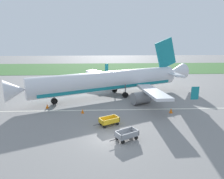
# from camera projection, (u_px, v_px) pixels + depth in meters

# --- Properties ---
(ground_plane) EXTENTS (220.00, 220.00, 0.00)m
(ground_plane) POSITION_uv_depth(u_px,v_px,m) (110.00, 139.00, 24.25)
(ground_plane) COLOR gray
(grass_strip) EXTENTS (220.00, 28.00, 0.06)m
(grass_strip) POSITION_uv_depth(u_px,v_px,m) (104.00, 68.00, 78.39)
(grass_strip) COLOR #3D7033
(grass_strip) RESTS_ON ground
(apron_stripe) EXTENTS (120.00, 0.36, 0.01)m
(apron_stripe) POSITION_uv_depth(u_px,v_px,m) (107.00, 110.00, 33.73)
(apron_stripe) COLOR silver
(apron_stripe) RESTS_ON ground
(airplane) EXTENTS (35.61, 29.22, 11.34)m
(airplane) POSITION_uv_depth(u_px,v_px,m) (113.00, 81.00, 41.01)
(airplane) COLOR silver
(airplane) RESTS_ON ground
(baggage_cart_nearest) EXTENTS (3.45, 2.46, 1.07)m
(baggage_cart_nearest) POSITION_uv_depth(u_px,v_px,m) (127.00, 135.00, 23.92)
(baggage_cart_nearest) COLOR gray
(baggage_cart_nearest) RESTS_ON ground
(baggage_cart_second_in_row) EXTENTS (3.49, 2.39, 1.07)m
(baggage_cart_second_in_row) POSITION_uv_depth(u_px,v_px,m) (109.00, 121.00, 27.83)
(baggage_cart_second_in_row) COLOR gold
(baggage_cart_second_in_row) RESTS_ON ground
(traffic_cone_near_plane) EXTENTS (0.56, 0.56, 0.73)m
(traffic_cone_near_plane) POSITION_uv_depth(u_px,v_px,m) (171.00, 111.00, 32.35)
(traffic_cone_near_plane) COLOR orange
(traffic_cone_near_plane) RESTS_ON ground
(traffic_cone_mid_apron) EXTENTS (0.52, 0.52, 0.69)m
(traffic_cone_mid_apron) POSITION_uv_depth(u_px,v_px,m) (47.00, 106.00, 34.50)
(traffic_cone_mid_apron) COLOR orange
(traffic_cone_mid_apron) RESTS_ON ground
(traffic_cone_by_carts) EXTENTS (0.48, 0.48, 0.64)m
(traffic_cone_by_carts) POSITION_uv_depth(u_px,v_px,m) (83.00, 111.00, 32.27)
(traffic_cone_by_carts) COLOR orange
(traffic_cone_by_carts) RESTS_ON ground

